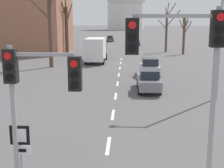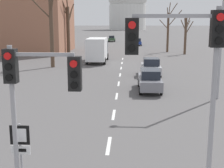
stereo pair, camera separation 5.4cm
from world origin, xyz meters
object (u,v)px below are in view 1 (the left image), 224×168
traffic_signal_near_right (187,58)px  sedan_near_right (134,38)px  sedan_mid_centre (110,39)px  sedan_far_left (149,80)px  sedan_near_left (136,42)px  street_lamp_right (217,10)px  delivery_truck (96,49)px  route_sign_post (20,147)px  sedan_far_right (150,67)px  traffic_signal_near_left (34,85)px

traffic_signal_near_right → sedan_near_right: (0.30, 75.32, -3.46)m
sedan_mid_centre → sedan_far_left: 59.20m
sedan_near_left → traffic_signal_near_right: bearing=-90.3°
traffic_signal_near_right → sedan_mid_centre: bearing=94.6°
sedan_near_right → sedan_far_left: (-0.22, -60.27, 0.04)m
traffic_signal_near_right → street_lamp_right: size_ratio=0.56×
sedan_near_right → delivery_truck: delivery_truck is taller
route_sign_post → sedan_far_left: size_ratio=0.49×
street_lamp_right → sedan_near_left: 48.70m
route_sign_post → sedan_near_left: size_ratio=0.48×
street_lamp_right → sedan_far_left: size_ratio=2.19×
sedan_far_left → delivery_truck: (-5.63, 16.67, 0.86)m
sedan_near_left → delivery_truck: 29.87m
sedan_far_left → sedan_far_right: (0.56, 6.89, 0.00)m
traffic_signal_near_left → sedan_far_left: traffic_signal_near_left is taller
sedan_near_left → sedan_far_left: sedan_far_left is taller
sedan_far_left → delivery_truck: bearing=108.7°
sedan_near_right → sedan_far_right: 53.38m
sedan_far_left → sedan_far_right: size_ratio=1.16×
street_lamp_right → sedan_near_left: bearing=94.6°
delivery_truck → sedan_mid_centre: bearing=90.5°
street_lamp_right → sedan_far_right: 11.13m
traffic_signal_near_right → sedan_mid_centre: (-5.94, 73.93, -3.46)m
sedan_near_right → sedan_far_right: (0.34, -53.38, 0.04)m
traffic_signal_near_right → street_lamp_right: 13.51m
sedan_near_right → sedan_far_left: 60.27m
traffic_signal_near_right → delivery_truck: (-5.56, 31.71, -2.56)m
traffic_signal_near_right → sedan_mid_centre: traffic_signal_near_right is taller
sedan_far_left → street_lamp_right: bearing=-29.1°
sedan_near_left → sedan_mid_centre: 14.39m
delivery_truck → route_sign_post: bearing=-88.6°
route_sign_post → sedan_far_right: (5.45, 21.58, -0.64)m
sedan_mid_centre → sedan_far_right: bearing=-82.8°
sedan_near_left → sedan_near_right: 14.33m
street_lamp_right → sedan_near_right: street_lamp_right is taller
route_sign_post → sedan_near_right: size_ratio=0.51×
street_lamp_right → traffic_signal_near_left: bearing=-123.8°
traffic_signal_near_left → sedan_far_left: 15.78m
street_lamp_right → delivery_truck: street_lamp_right is taller
sedan_mid_centre → sedan_far_right: sedan_far_right is taller
sedan_mid_centre → delivery_truck: bearing=-89.5°
traffic_signal_near_right → delivery_truck: bearing=99.9°
sedan_near_left → delivery_truck: (-5.89, -29.27, 0.89)m
street_lamp_right → sedan_mid_centre: street_lamp_right is taller
street_lamp_right → sedan_mid_centre: (-10.19, 61.22, -5.12)m
route_sign_post → delivery_truck: delivery_truck is taller
sedan_near_left → sedan_far_right: 39.05m
street_lamp_right → sedan_far_left: (-4.17, 2.33, -5.09)m
traffic_signal_near_left → street_lamp_right: bearing=56.2°
traffic_signal_near_right → sedan_near_left: bearing=89.7°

